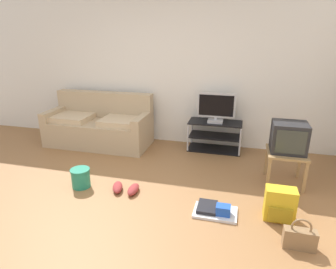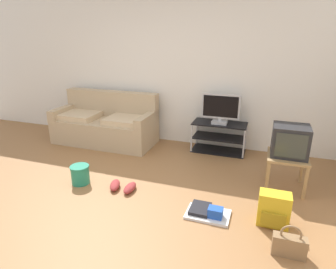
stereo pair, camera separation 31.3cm
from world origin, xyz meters
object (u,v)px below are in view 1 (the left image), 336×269
at_px(flat_tv, 216,108).
at_px(backpack, 280,204).
at_px(crt_tv, 289,137).
at_px(sneakers_pair, 125,188).
at_px(couch, 100,126).
at_px(tv_stand, 215,136).
at_px(cleaning_bucket, 81,177).
at_px(side_table, 286,157).
at_px(floor_tray, 215,210).
at_px(handbag, 300,238).

relative_size(flat_tv, backpack, 1.71).
xyz_separation_m(crt_tv, sneakers_pair, (-2.01, -0.77, -0.62)).
bearing_deg(couch, tv_stand, 6.16).
distance_m(flat_tv, cleaning_bucket, 2.43).
relative_size(side_table, floor_tray, 1.02).
relative_size(side_table, cleaning_bucket, 1.94).
relative_size(tv_stand, crt_tv, 2.07).
relative_size(tv_stand, floor_tray, 1.85).
bearing_deg(sneakers_pair, crt_tv, 21.07).
xyz_separation_m(flat_tv, crt_tv, (1.04, -0.93, -0.10)).
xyz_separation_m(side_table, handbag, (-0.00, -1.31, -0.27)).
bearing_deg(sneakers_pair, cleaning_bucket, -177.12).
height_order(flat_tv, crt_tv, flat_tv).
distance_m(handbag, cleaning_bucket, 2.68).
bearing_deg(cleaning_bucket, backpack, -2.02).
bearing_deg(couch, flat_tv, 5.55).
bearing_deg(tv_stand, side_table, -42.99).
relative_size(handbag, floor_tray, 0.67).
bearing_deg(crt_tv, tv_stand, 137.49).
height_order(backpack, cleaning_bucket, backpack).
xyz_separation_m(crt_tv, cleaning_bucket, (-2.63, -0.80, -0.52)).
bearing_deg(side_table, cleaning_bucket, -163.30).
xyz_separation_m(side_table, floor_tray, (-0.83, -0.95, -0.35)).
relative_size(side_table, sneakers_pair, 1.26).
bearing_deg(handbag, backpack, 107.97).
height_order(couch, crt_tv, couch).
bearing_deg(couch, floor_tray, -36.58).
distance_m(tv_stand, side_table, 1.43).
distance_m(couch, sneakers_pair, 1.90).
bearing_deg(side_table, flat_tv, 137.67).
distance_m(backpack, floor_tray, 0.71).
relative_size(flat_tv, sneakers_pair, 1.60).
bearing_deg(tv_stand, backpack, -64.04).
bearing_deg(flat_tv, handbag, -65.29).
height_order(crt_tv, sneakers_pair, crt_tv).
bearing_deg(backpack, flat_tv, 130.68).
bearing_deg(handbag, side_table, 89.99).
xyz_separation_m(couch, crt_tv, (3.12, -0.73, 0.32)).
bearing_deg(sneakers_pair, handbag, -15.49).
height_order(backpack, handbag, backpack).
xyz_separation_m(backpack, sneakers_pair, (-1.87, 0.12, -0.14)).
xyz_separation_m(flat_tv, backpack, (0.90, -1.82, -0.58)).
xyz_separation_m(tv_stand, crt_tv, (1.04, -0.95, 0.40)).
bearing_deg(couch, crt_tv, -13.16).
bearing_deg(floor_tray, couch, 143.42).
distance_m(crt_tv, floor_tray, 1.42).
height_order(side_table, sneakers_pair, side_table).
xyz_separation_m(couch, side_table, (3.12, -0.75, 0.04)).
relative_size(flat_tv, crt_tv, 1.45).
bearing_deg(crt_tv, cleaning_bucket, -162.98).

